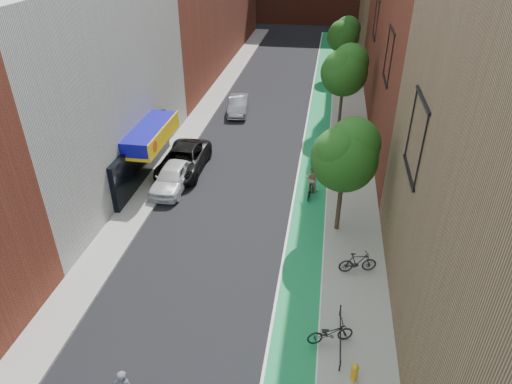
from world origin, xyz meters
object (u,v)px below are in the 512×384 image
at_px(cyclist_lane_near, 312,183).
at_px(cyclist_lane_mid, 324,167).
at_px(parked_car_silver, 239,105).
at_px(parked_car_white, 173,177).
at_px(fire_hydrant, 355,372).
at_px(cyclist_lane_far, 317,153).
at_px(parked_car_black, 183,160).

xyz_separation_m(cyclist_lane_near, cyclist_lane_mid, (0.68, 2.48, -0.14)).
bearing_deg(cyclist_lane_mid, parked_car_silver, -58.06).
distance_m(parked_car_white, fire_hydrant, 16.58).
relative_size(cyclist_lane_mid, fire_hydrant, 2.57).
relative_size(parked_car_silver, cyclist_lane_mid, 2.18).
bearing_deg(cyclist_lane_near, cyclist_lane_far, -79.69).
height_order(cyclist_lane_mid, fire_hydrant, cyclist_lane_mid).
bearing_deg(cyclist_lane_near, parked_car_black, -0.52).
xyz_separation_m(cyclist_lane_near, fire_hydrant, (2.29, -12.83, -0.33)).
relative_size(parked_car_white, parked_car_silver, 1.04).
bearing_deg(cyclist_lane_near, cyclist_lane_mid, -93.47).
xyz_separation_m(parked_car_black, fire_hydrant, (10.91, -14.72, -0.24)).
height_order(parked_car_black, cyclist_lane_far, cyclist_lane_far).
relative_size(parked_car_white, parked_car_black, 0.80).
bearing_deg(parked_car_black, cyclist_lane_far, 14.86).
xyz_separation_m(parked_car_white, parked_car_black, (0.00, 2.24, 0.02)).
bearing_deg(cyclist_lane_far, parked_car_silver, -54.18).
height_order(cyclist_lane_near, fire_hydrant, cyclist_lane_near).
relative_size(cyclist_lane_mid, cyclist_lane_far, 1.05).
xyz_separation_m(parked_car_white, cyclist_lane_far, (8.74, 4.58, 0.10)).
xyz_separation_m(parked_car_black, cyclist_lane_mid, (9.30, 0.58, -0.05)).
bearing_deg(parked_car_black, parked_car_white, -90.13).
relative_size(parked_car_black, cyclist_lane_near, 2.76).
bearing_deg(parked_car_silver, cyclist_lane_mid, -59.23).
bearing_deg(cyclist_lane_far, cyclist_lane_mid, 103.93).
bearing_deg(cyclist_lane_far, cyclist_lane_near, 84.60).
bearing_deg(parked_car_black, cyclist_lane_near, -12.52).
bearing_deg(parked_car_white, cyclist_lane_mid, 18.90).
relative_size(cyclist_lane_far, fire_hydrant, 2.46).
distance_m(parked_car_black, cyclist_lane_near, 8.83).
distance_m(cyclist_lane_mid, cyclist_lane_far, 1.85).
distance_m(cyclist_lane_mid, fire_hydrant, 15.39).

